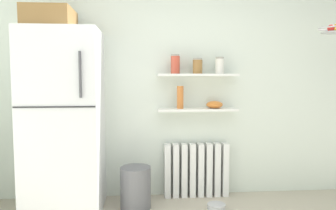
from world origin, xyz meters
TOP-DOWN VIEW (x-y plane):
  - back_wall at (0.00, 2.05)m, footprint 7.04×0.10m
  - refrigerator at (-1.18, 1.64)m, footprint 0.71×0.74m
  - radiator at (0.18, 1.92)m, footprint 0.71×0.12m
  - wall_shelf_lower at (0.18, 1.89)m, footprint 0.86×0.22m
  - wall_shelf_upper at (0.18, 1.89)m, footprint 0.86×0.22m
  - storage_jar_0 at (-0.06, 1.89)m, footprint 0.10×0.10m
  - storage_jar_1 at (0.18, 1.89)m, footprint 0.10×0.10m
  - storage_jar_2 at (0.42, 1.89)m, footprint 0.10×0.10m
  - vase at (-0.01, 1.89)m, footprint 0.07×0.07m
  - shelf_bowl at (0.37, 1.89)m, footprint 0.18×0.18m
  - trash_bin at (-0.49, 1.63)m, footprint 0.31×0.31m
  - pet_food_bowl at (0.32, 1.55)m, footprint 0.18×0.18m
  - hanging_fruit_basket at (1.48, 1.51)m, footprint 0.30×0.30m

SIDE VIEW (x-z plane):
  - pet_food_bowl at x=0.32m, z-range 0.00..0.05m
  - trash_bin at x=-0.49m, z-range 0.00..0.42m
  - radiator at x=0.18m, z-range 0.00..0.59m
  - refrigerator at x=-1.18m, z-range -0.05..1.92m
  - wall_shelf_lower at x=0.18m, z-range 0.96..0.99m
  - shelf_bowl at x=0.37m, z-range 0.99..1.07m
  - vase at x=-0.01m, z-range 0.99..1.23m
  - back_wall at x=0.00m, z-range 0.00..2.60m
  - wall_shelf_upper at x=0.18m, z-range 1.33..1.36m
  - storage_jar_1 at x=0.18m, z-range 1.36..1.52m
  - storage_jar_2 at x=0.42m, z-range 1.36..1.54m
  - storage_jar_0 at x=-0.06m, z-range 1.36..1.56m
  - hanging_fruit_basket at x=1.48m, z-range 1.75..1.84m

